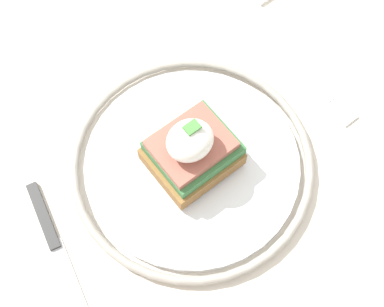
# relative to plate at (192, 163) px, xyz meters

# --- Properties ---
(ground_plane) EXTENTS (6.00, 6.00, 0.00)m
(ground_plane) POSITION_rel_plate_xyz_m (-0.02, -0.06, -0.76)
(ground_plane) COLOR #9E9993
(dining_table) EXTENTS (1.15, 0.73, 0.76)m
(dining_table) POSITION_rel_plate_xyz_m (-0.02, -0.06, -0.12)
(dining_table) COLOR beige
(dining_table) RESTS_ON ground_plane
(plate) EXTENTS (0.28, 0.28, 0.02)m
(plate) POSITION_rel_plate_xyz_m (0.00, 0.00, 0.00)
(plate) COLOR silver
(plate) RESTS_ON dining_table
(sandwich) EXTENTS (0.09, 0.08, 0.09)m
(sandwich) POSITION_rel_plate_xyz_m (0.00, 0.00, 0.04)
(sandwich) COLOR olive
(sandwich) RESTS_ON plate
(fork) EXTENTS (0.02, 0.15, 0.00)m
(fork) POSITION_rel_plate_xyz_m (-0.19, 0.01, -0.01)
(fork) COLOR silver
(fork) RESTS_ON dining_table
(knife) EXTENTS (0.06, 0.19, 0.01)m
(knife) POSITION_rel_plate_xyz_m (0.18, -0.01, -0.01)
(knife) COLOR #2D2D2D
(knife) RESTS_ON dining_table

